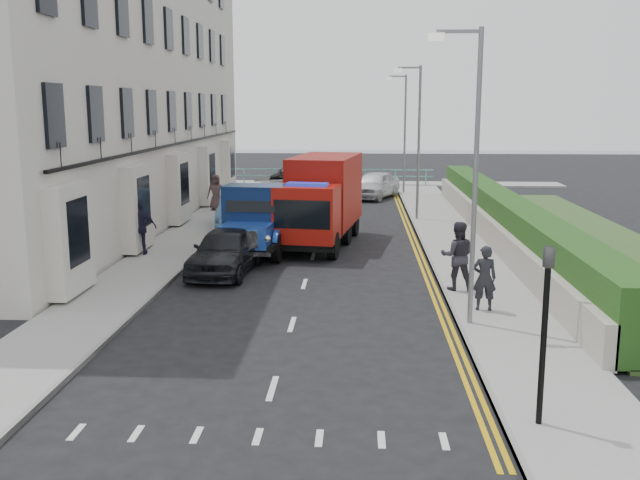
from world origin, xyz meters
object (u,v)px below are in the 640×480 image
at_px(lamp_mid, 416,134).
at_px(red_lorry, 322,199).
at_px(lamp_near, 471,161).
at_px(lamp_far, 403,127).
at_px(parked_car_front, 226,250).
at_px(bedford_lorry, 257,224).
at_px(pedestrian_east_near, 484,278).

height_order(lamp_mid, red_lorry, lamp_mid).
xyz_separation_m(lamp_near, red_lorry, (-3.97, 10.14, -2.22)).
distance_m(lamp_far, parked_car_front, 22.05).
xyz_separation_m(lamp_mid, red_lorry, (-3.97, -5.86, -2.22)).
bearing_deg(lamp_near, parked_car_front, 142.13).
bearing_deg(parked_car_front, red_lorry, 65.00).
distance_m(lamp_mid, lamp_far, 10.00).
xyz_separation_m(lamp_far, bedford_lorry, (-6.15, -18.17, -2.84)).
xyz_separation_m(parked_car_front, pedestrian_east_near, (7.41, -4.15, 0.22)).
distance_m(lamp_near, lamp_far, 26.00).
height_order(lamp_near, lamp_far, same).
height_order(lamp_near, parked_car_front, lamp_near).
relative_size(lamp_mid, parked_car_front, 1.61).
xyz_separation_m(lamp_near, lamp_far, (0.00, 26.00, 0.00)).
relative_size(lamp_mid, pedestrian_east_near, 4.17).
relative_size(bedford_lorry, parked_car_front, 1.26).
distance_m(lamp_mid, parked_car_front, 13.10).
height_order(lamp_near, lamp_mid, same).
distance_m(lamp_far, pedestrian_east_near, 25.07).
height_order(lamp_mid, parked_car_front, lamp_mid).
relative_size(lamp_far, parked_car_front, 1.61).
xyz_separation_m(lamp_far, red_lorry, (-3.97, -15.86, -2.22)).
bearing_deg(lamp_near, lamp_mid, 90.00).
distance_m(bedford_lorry, red_lorry, 3.24).
xyz_separation_m(bedford_lorry, parked_car_front, (-0.63, -2.56, -0.41)).
bearing_deg(red_lorry, lamp_far, 84.39).
bearing_deg(parked_car_front, lamp_far, 76.82).
bearing_deg(lamp_near, bedford_lorry, 128.14).
relative_size(lamp_near, pedestrian_east_near, 4.17).
xyz_separation_m(lamp_mid, pedestrian_east_near, (0.63, -14.88, -3.04)).
xyz_separation_m(lamp_near, parked_car_front, (-6.78, 5.27, -3.26)).
distance_m(lamp_far, red_lorry, 16.50).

